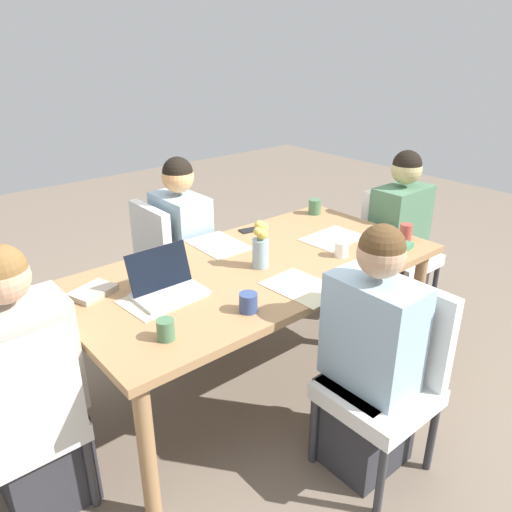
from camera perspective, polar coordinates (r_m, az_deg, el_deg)
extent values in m
plane|color=#756656|center=(3.06, 0.00, -13.86)|extent=(10.00, 10.00, 0.00)
cube|color=#9E754C|center=(2.68, 0.00, -1.37)|extent=(2.02, 1.02, 0.04)
cylinder|color=#9E754C|center=(3.70, 6.69, -0.54)|extent=(0.07, 0.07, 0.71)
cylinder|color=#9E754C|center=(2.81, -20.91, -10.60)|extent=(0.07, 0.07, 0.71)
cylinder|color=#9E754C|center=(3.25, 17.76, -5.28)|extent=(0.07, 0.07, 0.71)
cylinder|color=#9E754C|center=(2.17, -12.29, -21.07)|extent=(0.07, 0.07, 0.71)
cube|color=silver|center=(2.36, -25.35, -17.21)|extent=(0.44, 0.44, 0.08)
cube|color=silver|center=(2.05, -25.10, -14.51)|extent=(0.42, 0.06, 0.45)
cylinder|color=#333338|center=(2.67, -21.66, -17.33)|extent=(0.04, 0.04, 0.37)
cylinder|color=#333338|center=(2.40, -18.30, -22.37)|extent=(0.04, 0.04, 0.37)
cube|color=#2D2D33|center=(2.48, -23.17, -20.05)|extent=(0.34, 0.36, 0.45)
cube|color=#B7B2A8|center=(2.20, -25.17, -10.92)|extent=(0.40, 0.24, 0.50)
sphere|color=tan|center=(2.03, -26.96, -2.19)|extent=(0.20, 0.20, 0.20)
sphere|color=brown|center=(2.01, -27.12, -1.42)|extent=(0.19, 0.19, 0.19)
cube|color=silver|center=(2.37, 13.61, -15.09)|extent=(0.44, 0.44, 0.08)
cube|color=silver|center=(2.35, 17.05, -7.92)|extent=(0.06, 0.42, 0.45)
cylinder|color=#333338|center=(2.32, 14.00, -23.59)|extent=(0.04, 0.04, 0.37)
cylinder|color=#333338|center=(2.48, 6.60, -19.10)|extent=(0.04, 0.04, 0.37)
cylinder|color=#333338|center=(2.57, 19.37, -18.89)|extent=(0.04, 0.04, 0.37)
cylinder|color=#333338|center=(2.71, 12.36, -15.26)|extent=(0.04, 0.04, 0.37)
cube|color=#2D2D33|center=(2.51, 12.05, -17.79)|extent=(0.36, 0.34, 0.45)
cube|color=#99B7CC|center=(2.23, 13.09, -8.57)|extent=(0.24, 0.40, 0.50)
sphere|color=tan|center=(2.06, 14.03, 0.19)|extent=(0.20, 0.20, 0.20)
sphere|color=#51381E|center=(2.05, 14.11, 0.96)|extent=(0.19, 0.19, 0.19)
cube|color=silver|center=(3.72, 16.12, -0.30)|extent=(0.44, 0.44, 0.08)
cube|color=silver|center=(3.73, 14.19, 4.33)|extent=(0.42, 0.06, 0.45)
cylinder|color=#333338|center=(3.88, 19.64, -3.47)|extent=(0.04, 0.04, 0.37)
cylinder|color=#333338|center=(3.58, 16.46, -5.33)|extent=(0.04, 0.04, 0.37)
cylinder|color=#333338|center=(4.05, 15.10, -1.66)|extent=(0.04, 0.04, 0.37)
cylinder|color=#333338|center=(3.77, 11.73, -3.29)|extent=(0.04, 0.04, 0.37)
cube|color=#2D2D33|center=(3.75, 15.28, -3.12)|extent=(0.34, 0.36, 0.45)
cube|color=#4C7556|center=(3.57, 16.09, 3.70)|extent=(0.40, 0.24, 0.50)
sphere|color=tan|center=(3.47, 16.78, 9.44)|extent=(0.20, 0.20, 0.20)
sphere|color=black|center=(3.46, 16.84, 9.92)|extent=(0.19, 0.19, 0.19)
cube|color=silver|center=(3.45, -8.74, -1.58)|extent=(0.44, 0.44, 0.08)
cube|color=silver|center=(3.26, -11.85, 1.73)|extent=(0.06, 0.42, 0.45)
cylinder|color=#333338|center=(3.78, -7.63, -2.93)|extent=(0.04, 0.04, 0.37)
cylinder|color=#333338|center=(3.50, -4.20, -5.09)|extent=(0.04, 0.04, 0.37)
cylinder|color=#333338|center=(3.62, -12.68, -4.64)|extent=(0.04, 0.04, 0.37)
cylinder|color=#333338|center=(3.32, -9.53, -7.07)|extent=(0.04, 0.04, 0.37)
cube|color=#2D2D33|center=(3.48, -8.02, -4.66)|extent=(0.36, 0.34, 0.45)
cube|color=#99B7CC|center=(3.29, -8.49, 2.65)|extent=(0.24, 0.40, 0.50)
sphere|color=tan|center=(3.17, -8.89, 8.89)|extent=(0.20, 0.20, 0.20)
sphere|color=black|center=(3.17, -8.92, 9.42)|extent=(0.19, 0.19, 0.19)
cylinder|color=#8EA8B7|center=(2.61, 0.43, 0.30)|extent=(0.09, 0.09, 0.16)
sphere|color=gold|center=(2.55, 0.21, 2.83)|extent=(0.05, 0.05, 0.05)
cylinder|color=#477A3D|center=(2.56, 0.21, 2.29)|extent=(0.01, 0.01, 0.05)
sphere|color=gold|center=(2.56, 0.65, 2.54)|extent=(0.06, 0.06, 0.06)
cylinder|color=#477A3D|center=(2.57, 0.65, 2.17)|extent=(0.01, 0.01, 0.03)
sphere|color=gold|center=(2.58, 0.93, 3.27)|extent=(0.05, 0.05, 0.05)
cylinder|color=#477A3D|center=(2.59, 0.92, 2.68)|extent=(0.01, 0.01, 0.06)
sphere|color=gold|center=(2.56, 0.32, 3.47)|extent=(0.05, 0.05, 0.05)
cylinder|color=#477A3D|center=(2.57, 0.31, 2.70)|extent=(0.01, 0.01, 0.07)
cube|color=beige|center=(2.37, -10.58, -4.76)|extent=(0.38, 0.29, 0.00)
cube|color=beige|center=(2.44, 5.29, -3.57)|extent=(0.28, 0.38, 0.00)
cube|color=beige|center=(3.05, 8.77, 2.03)|extent=(0.37, 0.28, 0.00)
cube|color=beige|center=(2.93, -4.27, 1.29)|extent=(0.27, 0.37, 0.00)
cube|color=silver|center=(2.38, -9.81, -4.27)|extent=(0.32, 0.22, 0.02)
cube|color=black|center=(2.40, -10.98, -1.38)|extent=(0.31, 0.07, 0.19)
cylinder|color=#AD3D38|center=(3.11, 16.68, 2.62)|extent=(0.07, 0.07, 0.10)
cylinder|color=white|center=(2.80, 9.71, 0.78)|extent=(0.08, 0.08, 0.08)
cylinder|color=#47704C|center=(2.05, -10.25, -8.24)|extent=(0.07, 0.07, 0.09)
cylinder|color=#33477A|center=(2.21, -0.88, -5.32)|extent=(0.08, 0.08, 0.09)
cylinder|color=#47704C|center=(3.45, 6.72, 5.59)|extent=(0.08, 0.08, 0.10)
cube|color=#3D7F56|center=(2.96, 15.55, 1.00)|extent=(0.22, 0.17, 0.03)
cube|color=#B2A38E|center=(2.48, -18.10, -3.89)|extent=(0.23, 0.20, 0.03)
cube|color=black|center=(3.14, -0.53, 3.00)|extent=(0.16, 0.10, 0.01)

